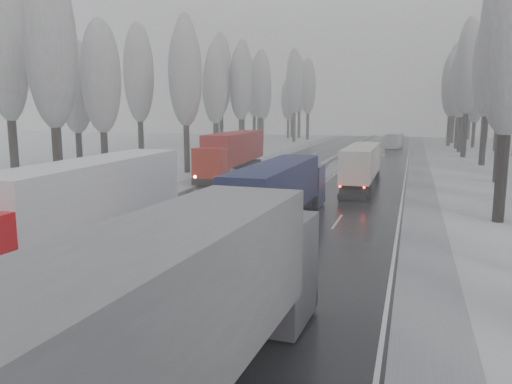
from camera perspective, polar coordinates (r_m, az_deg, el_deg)
The scene contains 49 objects.
carriageway_right at distance 36.33m, azimuth 10.63°, elevation -1.38°, with size 7.50×200.00×0.03m, color black.
carriageway_left at distance 38.95m, azimuth -4.89°, elevation -0.54°, with size 7.50×200.00×0.03m, color black.
median_slush at distance 37.29m, azimuth 2.60°, elevation -0.95°, with size 3.00×200.00×0.04m, color #A7AAAF.
shoulder_right at distance 36.10m, azimuth 18.45°, elevation -1.76°, with size 2.40×200.00×0.04m, color #A7AAAF.
shoulder_left at distance 41.06m, azimuth -11.29°, elevation -0.17°, with size 2.40×200.00×0.04m, color #A7AAAF.
median_guardrail at distance 37.18m, azimuth 2.60°, elevation -0.07°, with size 0.12×200.00×0.76m.
tree_18 at distance 33.16m, azimuth 27.24°, elevation 15.33°, with size 3.60×3.60×16.58m.
tree_22 at distance 51.77m, azimuth 26.55°, elevation 12.32°, with size 3.60×3.60×15.86m.
tree_24 at distance 57.51m, azimuth 26.81°, elevation 14.86°, with size 3.60×3.60×20.49m.
tree_26 at distance 67.47m, azimuth 25.05°, elevation 13.08°, with size 3.60×3.60×18.78m.
tree_28 at distance 77.98m, azimuth 23.14°, elevation 12.97°, with size 3.60×3.60×19.62m.
tree_30 at distance 87.61m, azimuth 22.63°, elevation 11.78°, with size 3.60×3.60×17.86m.
tree_31 at distance 92.27m, azimuth 26.16°, elevation 11.67°, with size 3.60×3.60×18.58m.
tree_32 at distance 95.08m, azimuth 22.27°, elevation 11.34°, with size 3.60×3.60×17.33m.
tree_33 at distance 99.27m, azimuth 23.84°, elevation 10.02°, with size 3.60×3.60×14.33m.
tree_34 at distance 102.10m, azimuth 21.44°, elevation 11.31°, with size 3.60×3.60×17.63m.
tree_35 at distance 107.06m, azimuth 26.32°, elevation 11.09°, with size 3.60×3.60×18.25m.
tree_36 at distance 112.08m, azimuth 21.84°, elevation 11.90°, with size 3.60×3.60×20.23m.
tree_37 at distance 116.63m, azimuth 25.09°, elevation 10.35°, with size 3.60×3.60×16.37m.
tree_38 at distance 122.66m, azimuth 22.24°, elevation 10.92°, with size 3.60×3.60×17.97m.
tree_39 at distance 126.85m, azimuth 23.35°, elevation 10.26°, with size 3.60×3.60×16.19m.
tree_58 at distance 39.03m, azimuth -22.42°, elevation 15.18°, with size 3.60×3.60×17.21m.
tree_59 at distance 47.15m, azimuth -26.70°, elevation 14.69°, with size 3.60×3.60×18.41m.
tree_60 at distance 48.16m, azimuth -17.29°, elevation 12.39°, with size 3.60×3.60×14.84m.
tree_61 at distance 54.74m, azimuth -19.91°, elevation 11.23°, with size 3.60×3.60×13.95m.
tree_62 at distance 54.58m, azimuth -8.10°, elevation 13.10°, with size 3.60×3.60×16.04m.
tree_63 at distance 61.84m, azimuth -13.27°, elevation 12.99°, with size 3.60×3.60×16.88m.
tree_64 at distance 64.51m, azimuth -8.12°, elevation 12.14°, with size 3.60×3.60×15.42m.
tree_65 at distance 69.06m, azimuth -8.09°, elevation 14.10°, with size 3.60×3.60×19.48m.
tree_66 at distance 73.28m, azimuth -4.74°, elevation 11.75°, with size 3.60×3.60×15.23m.
tree_67 at distance 77.56m, azimuth -4.58°, elevation 12.50°, with size 3.60×3.60×17.09m.
tree_68 at distance 79.09m, azimuth -1.77°, elevation 12.25°, with size 3.60×3.60×16.65m.
tree_69 at distance 84.61m, azimuth -4.04°, elevation 13.20°, with size 3.60×3.60×19.35m.
tree_70 at distance 88.60m, azimuth 0.58°, elevation 12.12°, with size 3.60×3.60×17.09m.
tree_71 at distance 93.95m, azimuth -1.54°, elevation 12.93°, with size 3.60×3.60×19.61m.
tree_72 at distance 98.24m, azimuth 0.71°, elevation 11.10°, with size 3.60×3.60×15.11m.
tree_73 at distance 102.96m, azimuth -0.20°, elevation 11.77°, with size 3.60×3.60×17.22m.
tree_74 at distance 107.79m, azimuth 4.42°, elevation 12.46°, with size 3.60×3.60×19.68m.
tree_75 at distance 114.00m, azimuth 0.31°, elevation 11.97°, with size 3.60×3.60×18.60m.
tree_76 at distance 116.70m, azimuth 5.98°, elevation 11.84°, with size 3.60×3.60×18.55m.
tree_77 at distance 121.74m, azimuth 3.71°, elevation 10.50°, with size 3.60×3.60×14.32m.
tree_78 at distance 123.90m, azimuth 4.99°, elevation 12.00°, with size 3.60×3.60×19.55m.
tree_79 at distance 128.35m, azimuth 4.14°, elevation 11.21°, with size 3.60×3.60×17.07m.
truck_grey_tarp at distance 9.74m, azimuth -12.27°, elevation -15.45°, with size 3.47×17.42×4.44m.
truck_blue_box at distance 28.39m, azimuth 2.90°, elevation 0.29°, with size 2.41×14.74×3.77m.
truck_cream_box at distance 44.02m, azimuth 12.09°, elevation 3.24°, with size 2.33×14.47×3.70m.
box_truck_distant at distance 91.72m, azimuth 15.54°, elevation 5.65°, with size 2.90×7.35×2.67m.
truck_red_white at distance 23.75m, azimuth -19.36°, elevation -1.17°, with size 3.87×17.13×4.36m.
truck_red_red at distance 51.15m, azimuth -2.72°, elevation 4.70°, with size 3.75×17.25×4.39m.
Camera 1 is at (9.39, -5.48, 6.63)m, focal length 35.00 mm.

